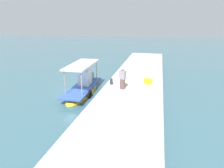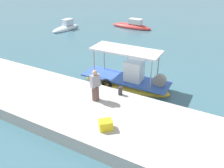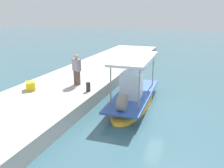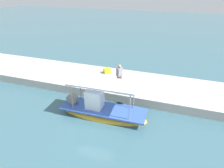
% 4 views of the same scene
% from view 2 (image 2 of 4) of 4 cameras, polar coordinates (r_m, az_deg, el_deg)
% --- Properties ---
extents(ground_plane, '(120.00, 120.00, 0.00)m').
position_cam_2_polar(ground_plane, '(16.55, 4.51, 0.06)').
color(ground_plane, '#3C6572').
extents(dock_quay, '(36.00, 4.87, 0.72)m').
position_cam_2_polar(dock_quay, '(12.81, -4.52, -7.06)').
color(dock_quay, beige).
rests_on(dock_quay, ground_plane).
extents(main_fishing_boat, '(6.22, 2.03, 2.94)m').
position_cam_2_polar(main_fishing_boat, '(16.04, 3.48, 0.89)').
color(main_fishing_boat, gold).
rests_on(main_fishing_boat, ground_plane).
extents(fisherman_near_bollard, '(0.52, 0.58, 1.79)m').
position_cam_2_polar(fisherman_near_bollard, '(12.91, -4.01, -0.65)').
color(fisherman_near_bollard, brown).
rests_on(fisherman_near_bollard, dock_quay).
extents(mooring_bollard, '(0.24, 0.24, 0.50)m').
position_cam_2_polar(mooring_bollard, '(13.65, 1.98, -1.63)').
color(mooring_bollard, '#2D2D33').
rests_on(mooring_bollard, dock_quay).
extents(cargo_crate, '(0.77, 0.76, 0.45)m').
position_cam_2_polar(cargo_crate, '(11.03, -1.53, -9.66)').
color(cargo_crate, yellow).
rests_on(cargo_crate, dock_quay).
extents(marker_buoy, '(0.45, 0.45, 0.45)m').
position_cam_2_polar(marker_buoy, '(23.63, -3.65, 8.90)').
color(marker_buoy, red).
rests_on(marker_buoy, ground_plane).
extents(moored_boat_near, '(1.76, 4.25, 1.46)m').
position_cam_2_polar(moored_boat_near, '(30.46, -10.88, 13.02)').
color(moored_boat_near, silver).
rests_on(moored_boat_near, ground_plane).
extents(moored_boat_mid, '(5.28, 1.71, 1.42)m').
position_cam_2_polar(moored_boat_mid, '(30.84, 4.78, 13.60)').
color(moored_boat_mid, '#C53735').
rests_on(moored_boat_mid, ground_plane).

